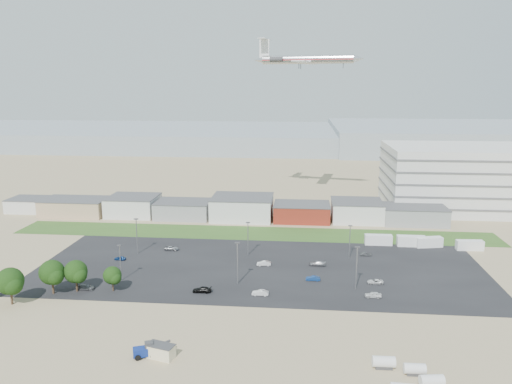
# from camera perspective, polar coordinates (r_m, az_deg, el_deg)

# --- Properties ---
(ground) EXTENTS (700.00, 700.00, 0.00)m
(ground) POSITION_cam_1_polar(r_m,az_deg,el_deg) (118.64, -2.86, -11.91)
(ground) COLOR #96855F
(ground) RESTS_ON ground
(parking_lot) EXTENTS (120.00, 50.00, 0.01)m
(parking_lot) POSITION_cam_1_polar(r_m,az_deg,el_deg) (136.51, 0.45, -8.61)
(parking_lot) COLOR black
(parking_lot) RESTS_ON ground
(grass_strip) EXTENTS (160.00, 16.00, 0.02)m
(grass_strip) POSITION_cam_1_polar(r_m,az_deg,el_deg) (167.16, -0.31, -4.72)
(grass_strip) COLOR #325821
(grass_strip) RESTS_ON ground
(hills_backdrop) EXTENTS (700.00, 200.00, 9.00)m
(hills_backdrop) POSITION_cam_1_polar(r_m,az_deg,el_deg) (425.25, 8.66, 5.95)
(hills_backdrop) COLOR gray
(hills_backdrop) RESTS_ON ground
(building_row) EXTENTS (170.00, 20.00, 8.00)m
(building_row) POSITION_cam_1_polar(r_m,az_deg,el_deg) (186.61, -4.93, -1.72)
(building_row) COLOR silver
(building_row) RESTS_ON ground
(parking_garage) EXTENTS (80.00, 40.00, 25.00)m
(parking_garage) POSITION_cam_1_polar(r_m,az_deg,el_deg) (218.36, 25.14, 1.46)
(parking_garage) COLOR silver
(parking_garage) RESTS_ON ground
(portable_shed) EXTENTS (5.60, 3.96, 2.55)m
(portable_shed) POSITION_cam_1_polar(r_m,az_deg,el_deg) (95.82, -10.82, -17.43)
(portable_shed) COLOR beige
(portable_shed) RESTS_ON ground
(telehandler) EXTENTS (7.16, 4.52, 2.83)m
(telehandler) POSITION_cam_1_polar(r_m,az_deg,el_deg) (96.53, -12.58, -17.18)
(telehandler) COLOR navy
(telehandler) RESTS_ON ground
(storage_tank_nw) EXTENTS (3.95, 2.04, 2.34)m
(storage_tank_nw) POSITION_cam_1_polar(r_m,az_deg,el_deg) (94.09, 14.39, -18.27)
(storage_tank_nw) COLOR silver
(storage_tank_nw) RESTS_ON ground
(storage_tank_ne) EXTENTS (3.65, 1.85, 2.18)m
(storage_tank_ne) POSITION_cam_1_polar(r_m,az_deg,el_deg) (93.69, 17.68, -18.68)
(storage_tank_ne) COLOR silver
(storage_tank_ne) RESTS_ON ground
(storage_tank_se) EXTENTS (4.07, 2.45, 2.30)m
(storage_tank_se) POSITION_cam_1_polar(r_m,az_deg,el_deg) (91.23, 19.45, -19.66)
(storage_tank_se) COLOR silver
(storage_tank_se) RESTS_ON ground
(box_trailer_a) EXTENTS (8.32, 2.69, 3.11)m
(box_trailer_a) POSITION_cam_1_polar(r_m,az_deg,el_deg) (159.48, 13.81, -5.32)
(box_trailer_a) COLOR silver
(box_trailer_a) RESTS_ON ground
(box_trailer_b) EXTENTS (8.55, 2.70, 3.20)m
(box_trailer_b) POSITION_cam_1_polar(r_m,az_deg,el_deg) (160.72, 17.31, -5.37)
(box_trailer_b) COLOR silver
(box_trailer_b) RESTS_ON ground
(box_trailer_c) EXTENTS (8.49, 4.18, 3.05)m
(box_trailer_c) POSITION_cam_1_polar(r_m,az_deg,el_deg) (161.65, 19.15, -5.42)
(box_trailer_c) COLOR silver
(box_trailer_c) RESTS_ON ground
(box_trailer_d) EXTENTS (7.92, 2.81, 2.93)m
(box_trailer_d) POSITION_cam_1_polar(r_m,az_deg,el_deg) (163.12, 23.23, -5.61)
(box_trailer_d) COLOR silver
(box_trailer_d) RESTS_ON ground
(tree_left) EXTENTS (6.47, 6.47, 9.71)m
(tree_left) POSITION_cam_1_polar(r_m,az_deg,el_deg) (125.65, -26.28, -9.40)
(tree_left) COLOR black
(tree_left) RESTS_ON ground
(tree_mid) EXTENTS (6.25, 6.25, 9.38)m
(tree_mid) POSITION_cam_1_polar(r_m,az_deg,el_deg) (127.86, -22.29, -8.76)
(tree_mid) COLOR black
(tree_mid) RESTS_ON ground
(tree_right) EXTENTS (5.87, 5.87, 8.80)m
(tree_right) POSITION_cam_1_polar(r_m,az_deg,el_deg) (127.31, -19.89, -8.80)
(tree_right) COLOR black
(tree_right) RESTS_ON ground
(tree_near) EXTENTS (4.62, 4.62, 6.93)m
(tree_near) POSITION_cam_1_polar(r_m,az_deg,el_deg) (125.25, -16.09, -9.35)
(tree_near) COLOR black
(tree_near) RESTS_ON ground
(lightpole_front_l) EXTENTS (1.10, 0.46, 9.39)m
(lightpole_front_l) POSITION_cam_1_polar(r_m,az_deg,el_deg) (130.63, -15.24, -7.83)
(lightpole_front_l) COLOR slate
(lightpole_front_l) RESTS_ON ground
(lightpole_front_m) EXTENTS (1.27, 0.53, 10.77)m
(lightpole_front_m) POSITION_cam_1_polar(r_m,az_deg,el_deg) (123.96, -2.13, -8.14)
(lightpole_front_m) COLOR slate
(lightpole_front_m) RESTS_ON ground
(lightpole_front_r) EXTENTS (1.26, 0.53, 10.74)m
(lightpole_front_r) POSITION_cam_1_polar(r_m,az_deg,el_deg) (123.24, 11.42, -8.51)
(lightpole_front_r) COLOR slate
(lightpole_front_r) RESTS_ON ground
(lightpole_back_l) EXTENTS (1.25, 0.52, 10.59)m
(lightpole_back_l) POSITION_cam_1_polar(r_m,az_deg,el_deg) (149.82, -13.46, -4.93)
(lightpole_back_l) COLOR slate
(lightpole_back_l) RESTS_ON ground
(lightpole_back_m) EXTENTS (1.16, 0.48, 9.85)m
(lightpole_back_m) POSITION_cam_1_polar(r_m,az_deg,el_deg) (144.69, -0.92, -5.35)
(lightpole_back_m) COLOR slate
(lightpole_back_m) RESTS_ON ground
(lightpole_back_r) EXTENTS (1.14, 0.47, 9.68)m
(lightpole_back_r) POSITION_cam_1_polar(r_m,az_deg,el_deg) (144.48, 10.66, -5.62)
(lightpole_back_r) COLOR slate
(lightpole_back_r) RESTS_ON ground
(airliner) EXTENTS (49.77, 38.16, 13.32)m
(airliner) POSITION_cam_1_polar(r_m,az_deg,el_deg) (208.52, 5.90, 14.85)
(airliner) COLOR silver
(parked_car_0) EXTENTS (3.96, 1.87, 1.09)m
(parked_car_0) POSITION_cam_1_polar(r_m,az_deg,el_deg) (129.17, 13.47, -9.93)
(parked_car_0) COLOR silver
(parked_car_0) RESTS_ON ground
(parked_car_1) EXTENTS (3.65, 1.34, 1.20)m
(parked_car_1) POSITION_cam_1_polar(r_m,az_deg,el_deg) (128.42, 6.53, -9.77)
(parked_car_1) COLOR navy
(parked_car_1) RESTS_ON ground
(parked_car_2) EXTENTS (3.85, 1.59, 1.31)m
(parked_car_2) POSITION_cam_1_polar(r_m,az_deg,el_deg) (121.20, 13.23, -11.36)
(parked_car_2) COLOR silver
(parked_car_2) RESTS_ON ground
(parked_car_3) EXTENTS (4.54, 1.87, 1.31)m
(parked_car_3) POSITION_cam_1_polar(r_m,az_deg,el_deg) (121.49, -6.19, -11.03)
(parked_car_3) COLOR black
(parked_car_3) RESTS_ON ground
(parked_car_5) EXTENTS (3.31, 1.58, 1.09)m
(parked_car_5) POSITION_cam_1_polar(r_m,az_deg,el_deg) (146.99, -15.27, -7.30)
(parked_car_5) COLOR navy
(parked_car_5) RESTS_ON ground
(parked_car_7) EXTENTS (3.97, 1.74, 1.27)m
(parked_car_7) POSITION_cam_1_polar(r_m,az_deg,el_deg) (137.70, 0.90, -8.15)
(parked_car_7) COLOR silver
(parked_car_7) RESTS_ON ground
(parked_car_8) EXTENTS (3.44, 1.55, 1.15)m
(parked_car_8) POSITION_cam_1_polar(r_m,az_deg,el_deg) (148.74, 12.43, -6.92)
(parked_car_8) COLOR #595B5E
(parked_car_8) RESTS_ON ground
(parked_car_9) EXTENTS (4.43, 2.23, 1.20)m
(parked_car_9) POSITION_cam_1_polar(r_m,az_deg,el_deg) (152.13, -9.63, -6.36)
(parked_car_9) COLOR #A5A5AA
(parked_car_9) RESTS_ON ground
(parked_car_10) EXTENTS (4.41, 2.00, 1.25)m
(parked_car_10) POSITION_cam_1_polar(r_m,az_deg,el_deg) (129.11, -18.89, -10.23)
(parked_car_10) COLOR #595B5E
(parked_car_10) RESTS_ON ground
(parked_car_12) EXTENTS (4.58, 2.09, 1.30)m
(parked_car_12) POSITION_cam_1_polar(r_m,az_deg,el_deg) (138.56, 7.02, -8.11)
(parked_car_12) COLOR #A5A5AA
(parked_car_12) RESTS_ON ground
(parked_car_13) EXTENTS (3.92, 1.41, 1.29)m
(parked_car_13) POSITION_cam_1_polar(r_m,az_deg,el_deg) (119.19, 0.48, -11.44)
(parked_car_13) COLOR silver
(parked_car_13) RESTS_ON ground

